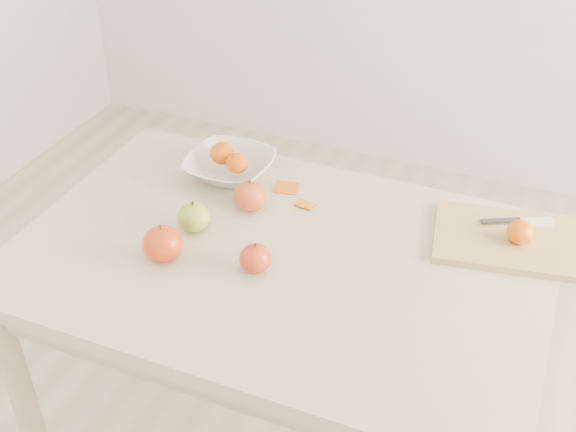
% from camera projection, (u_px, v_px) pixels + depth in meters
% --- Properties ---
extents(table, '(1.20, 0.80, 0.75)m').
position_uv_depth(table, '(280.00, 286.00, 1.70)').
color(table, beige).
rests_on(table, ground).
extents(cutting_board, '(0.36, 0.29, 0.02)m').
position_uv_depth(cutting_board, '(505.00, 239.00, 1.67)').
color(cutting_board, tan).
rests_on(cutting_board, table).
extents(board_tangerine, '(0.06, 0.06, 0.05)m').
position_uv_depth(board_tangerine, '(521.00, 232.00, 1.63)').
color(board_tangerine, '#E24D08').
rests_on(board_tangerine, cutting_board).
extents(fruit_bowl, '(0.23, 0.23, 0.06)m').
position_uv_depth(fruit_bowl, '(230.00, 166.00, 1.90)').
color(fruit_bowl, silver).
rests_on(fruit_bowl, table).
extents(bowl_tangerine_near, '(0.07, 0.07, 0.06)m').
position_uv_depth(bowl_tangerine_near, '(222.00, 153.00, 1.89)').
color(bowl_tangerine_near, '#C84F07').
rests_on(bowl_tangerine_near, fruit_bowl).
extents(bowl_tangerine_far, '(0.06, 0.06, 0.05)m').
position_uv_depth(bowl_tangerine_far, '(237.00, 163.00, 1.86)').
color(bowl_tangerine_far, '#D34A07').
rests_on(bowl_tangerine_far, fruit_bowl).
extents(orange_peel_a, '(0.07, 0.05, 0.01)m').
position_uv_depth(orange_peel_a, '(286.00, 189.00, 1.85)').
color(orange_peel_a, '#D75A0F').
rests_on(orange_peel_a, table).
extents(orange_peel_b, '(0.05, 0.04, 0.01)m').
position_uv_depth(orange_peel_b, '(305.00, 205.00, 1.79)').
color(orange_peel_b, orange).
rests_on(orange_peel_b, table).
extents(paring_knife, '(0.16, 0.08, 0.01)m').
position_uv_depth(paring_knife, '(531.00, 222.00, 1.70)').
color(paring_knife, white).
rests_on(paring_knife, cutting_board).
extents(apple_green, '(0.08, 0.08, 0.07)m').
position_uv_depth(apple_green, '(194.00, 217.00, 1.69)').
color(apple_green, olive).
rests_on(apple_green, table).
extents(apple_red_e, '(0.07, 0.07, 0.06)m').
position_uv_depth(apple_red_e, '(256.00, 258.00, 1.57)').
color(apple_red_e, '#A5060B').
rests_on(apple_red_e, table).
extents(apple_red_b, '(0.09, 0.09, 0.08)m').
position_uv_depth(apple_red_b, '(163.00, 244.00, 1.60)').
color(apple_red_b, '#A30D0B').
rests_on(apple_red_b, table).
extents(apple_red_a, '(0.08, 0.08, 0.07)m').
position_uv_depth(apple_red_a, '(250.00, 196.00, 1.76)').
color(apple_red_a, '#9D1008').
rests_on(apple_red_a, table).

